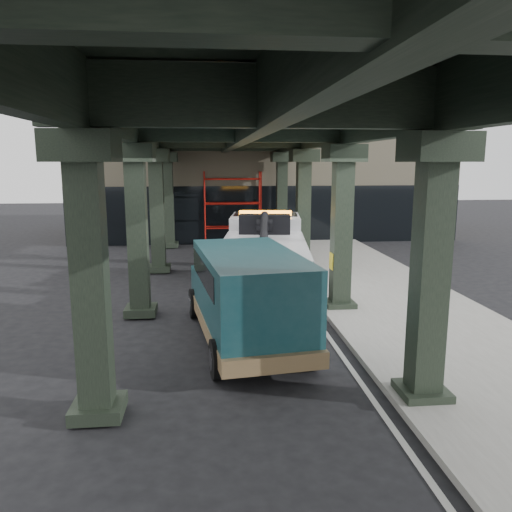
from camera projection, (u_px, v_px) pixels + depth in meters
ground at (263, 335)px, 13.17m from camera, size 90.00×90.00×0.00m
sidewalk at (399, 306)px, 15.55m from camera, size 5.00×40.00×0.15m
lane_stripe at (310, 311)px, 15.29m from camera, size 0.12×38.00×0.01m
viaduct at (241, 127)px, 14.07m from camera, size 7.40×32.00×6.40m
building at (259, 170)px, 32.17m from camera, size 22.00×10.00×8.00m
scaffolding at (232, 207)px, 27.09m from camera, size 3.08×0.88×4.00m
tow_truck at (264, 257)px, 16.40m from camera, size 3.55×9.10×2.91m
towed_van at (247, 294)px, 12.32m from camera, size 3.00×6.12×2.39m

